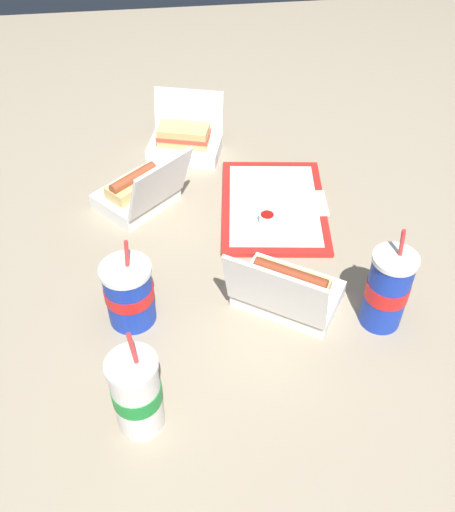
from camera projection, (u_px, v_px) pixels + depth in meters
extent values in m
plane|color=gray|center=(239.00, 267.00, 1.29)|extent=(3.20, 3.20, 0.00)
cube|color=red|center=(273.00, 206.00, 1.44)|extent=(0.40, 0.31, 0.01)
cube|color=white|center=(274.00, 204.00, 1.44)|extent=(0.35, 0.26, 0.00)
cylinder|color=white|center=(267.00, 219.00, 1.38)|extent=(0.04, 0.04, 0.02)
cylinder|color=#9E140F|center=(267.00, 215.00, 1.37)|extent=(0.03, 0.03, 0.01)
cube|color=white|center=(307.00, 203.00, 1.44)|extent=(0.11, 0.11, 0.00)
cube|color=white|center=(253.00, 217.00, 1.40)|extent=(0.11, 0.05, 0.00)
cube|color=white|center=(136.00, 197.00, 1.45)|extent=(0.23, 0.23, 0.04)
cube|color=white|center=(160.00, 184.00, 1.34)|extent=(0.16, 0.17, 0.14)
cube|color=#DBB770|center=(134.00, 186.00, 1.42)|extent=(0.14, 0.15, 0.03)
cylinder|color=#9E4728|center=(133.00, 178.00, 1.41)|extent=(0.11, 0.12, 0.03)
cylinder|color=yellow|center=(133.00, 175.00, 1.40)|extent=(0.08, 0.09, 0.01)
cube|color=white|center=(185.00, 149.00, 1.61)|extent=(0.17, 0.22, 0.04)
cube|color=white|center=(189.00, 111.00, 1.61)|extent=(0.09, 0.20, 0.12)
cube|color=#DBB770|center=(184.00, 140.00, 1.59)|extent=(0.11, 0.15, 0.02)
cube|color=#D64C38|center=(184.00, 135.00, 1.57)|extent=(0.11, 0.16, 0.01)
cube|color=#DBB770|center=(183.00, 130.00, 1.56)|extent=(0.11, 0.15, 0.02)
cube|color=white|center=(288.00, 294.00, 1.21)|extent=(0.23, 0.25, 0.04)
cube|color=white|center=(275.00, 293.00, 1.09)|extent=(0.15, 0.19, 0.14)
cube|color=#DBB770|center=(289.00, 282.00, 1.18)|extent=(0.14, 0.17, 0.03)
cylinder|color=brown|center=(290.00, 274.00, 1.16)|extent=(0.11, 0.15, 0.03)
cylinder|color=yellow|center=(291.00, 271.00, 1.16)|extent=(0.08, 0.12, 0.01)
cylinder|color=#1938B7|center=(130.00, 295.00, 1.14)|extent=(0.10, 0.10, 0.13)
cylinder|color=red|center=(129.00, 292.00, 1.13)|extent=(0.10, 0.10, 0.03)
cylinder|color=white|center=(125.00, 270.00, 1.09)|extent=(0.10, 0.10, 0.01)
cylinder|color=red|center=(127.00, 254.00, 1.07)|extent=(0.01, 0.01, 0.06)
cylinder|color=white|center=(137.00, 396.00, 0.96)|extent=(0.08, 0.08, 0.16)
cylinder|color=#198C33|center=(137.00, 393.00, 0.95)|extent=(0.08, 0.08, 0.04)
cylinder|color=white|center=(131.00, 365.00, 0.90)|extent=(0.09, 0.09, 0.01)
cylinder|color=red|center=(132.00, 348.00, 0.88)|extent=(0.02, 0.01, 0.06)
cylinder|color=#1938B7|center=(387.00, 292.00, 1.12)|extent=(0.08, 0.08, 0.17)
cylinder|color=red|center=(387.00, 289.00, 1.12)|extent=(0.09, 0.09, 0.04)
cylinder|color=white|center=(396.00, 259.00, 1.06)|extent=(0.09, 0.09, 0.01)
cylinder|color=red|center=(402.00, 243.00, 1.04)|extent=(0.01, 0.01, 0.06)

